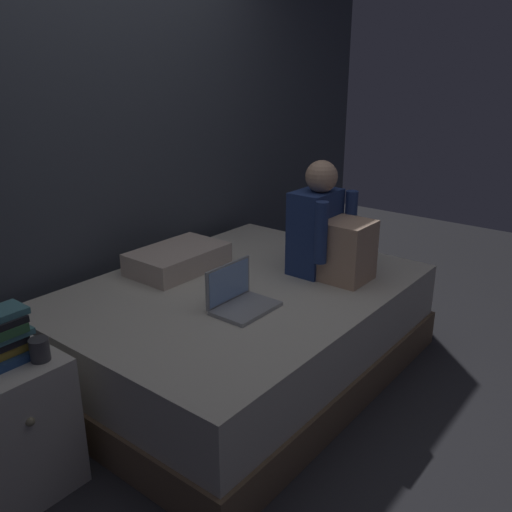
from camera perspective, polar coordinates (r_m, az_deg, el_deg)
ground_plane at (r=2.93m, az=0.44°, el=-15.23°), size 8.00×8.00×0.00m
wall_back at (r=3.30m, az=-16.62°, el=13.21°), size 5.60×0.10×2.70m
bed at (r=3.09m, az=-1.66°, el=-7.65°), size 2.00×1.50×0.52m
nightstand at (r=2.50m, az=-24.90°, el=-16.03°), size 0.44×0.46×0.59m
person_sitting at (r=3.09m, az=7.61°, el=2.42°), size 0.39×0.44×0.66m
laptop at (r=2.70m, az=-1.82°, el=-4.41°), size 0.32×0.23×0.22m
pillow at (r=3.23m, az=-8.21°, el=-0.31°), size 0.56×0.36×0.13m
mug at (r=2.28m, az=-21.81°, el=-9.15°), size 0.08×0.08×0.09m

